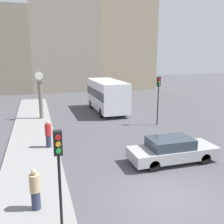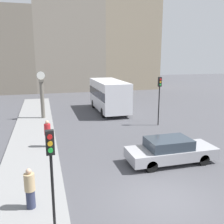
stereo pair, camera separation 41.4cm
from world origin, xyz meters
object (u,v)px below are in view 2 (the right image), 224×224
(traffic_light_near, at_px, (51,160))
(traffic_light_far, at_px, (159,91))
(street_clock, at_px, (42,96))
(pedestrian_red_top, at_px, (48,134))
(sedan_car, at_px, (170,150))
(bus_distant, at_px, (109,94))
(pedestrian_tan_coat, at_px, (30,189))

(traffic_light_near, relative_size, traffic_light_far, 0.84)
(traffic_light_far, bearing_deg, street_clock, 153.15)
(traffic_light_near, xyz_separation_m, pedestrian_red_top, (0.00, 7.87, -1.59))
(sedan_car, bearing_deg, traffic_light_far, 69.07)
(bus_distant, xyz_separation_m, pedestrian_red_top, (-6.32, -9.11, -0.84))
(bus_distant, bearing_deg, street_clock, -167.61)
(traffic_light_near, bearing_deg, traffic_light_far, 50.64)
(bus_distant, relative_size, pedestrian_red_top, 4.30)
(sedan_car, bearing_deg, bus_distant, 89.83)
(traffic_light_near, xyz_separation_m, pedestrian_tan_coat, (-0.78, 1.45, -1.65))
(sedan_car, distance_m, street_clock, 13.38)
(bus_distant, xyz_separation_m, traffic_light_near, (-6.32, -16.98, 0.75))
(traffic_light_near, bearing_deg, bus_distant, 69.59)
(traffic_light_near, distance_m, pedestrian_red_top, 8.03)
(traffic_light_far, bearing_deg, pedestrian_red_top, -161.24)
(bus_distant, distance_m, pedestrian_red_top, 11.12)
(bus_distant, height_order, traffic_light_near, traffic_light_near)
(traffic_light_far, bearing_deg, sedan_car, -110.93)
(traffic_light_far, relative_size, pedestrian_tan_coat, 2.54)
(traffic_light_far, distance_m, pedestrian_tan_coat, 13.70)
(bus_distant, distance_m, traffic_light_near, 18.13)
(street_clock, bearing_deg, traffic_light_near, -89.16)
(street_clock, xyz_separation_m, pedestrian_red_top, (0.23, -7.68, -1.19))
(sedan_car, xyz_separation_m, street_clock, (-6.51, 11.60, 1.46))
(pedestrian_tan_coat, bearing_deg, traffic_light_far, 44.19)
(street_clock, relative_size, pedestrian_tan_coat, 2.68)
(sedan_car, distance_m, pedestrian_tan_coat, 7.49)
(sedan_car, bearing_deg, street_clock, 119.30)
(street_clock, height_order, pedestrian_tan_coat, street_clock)
(traffic_light_near, xyz_separation_m, traffic_light_far, (8.94, 10.90, 0.29))
(pedestrian_red_top, bearing_deg, traffic_light_near, -90.03)
(street_clock, bearing_deg, traffic_light_far, -26.85)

